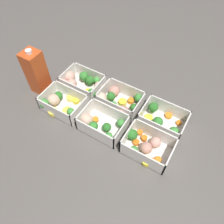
% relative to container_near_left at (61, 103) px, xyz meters
% --- Properties ---
extents(ground_plane, '(4.00, 4.00, 0.00)m').
position_rel_container_near_left_xyz_m(ground_plane, '(0.20, 0.07, -0.02)').
color(ground_plane, '#56514C').
extents(container_near_left, '(0.17, 0.14, 0.07)m').
position_rel_container_near_left_xyz_m(container_near_left, '(0.00, 0.00, 0.00)').
color(container_near_left, silver).
rests_on(container_near_left, ground_plane).
extents(container_near_center, '(0.17, 0.12, 0.07)m').
position_rel_container_near_left_xyz_m(container_near_center, '(0.19, -0.00, 0.00)').
color(container_near_center, silver).
rests_on(container_near_center, ground_plane).
extents(container_near_right, '(0.17, 0.12, 0.07)m').
position_rel_container_near_left_xyz_m(container_near_right, '(0.37, 0.01, -0.00)').
color(container_near_right, silver).
rests_on(container_near_right, ground_plane).
extents(container_far_left, '(0.20, 0.14, 0.07)m').
position_rel_container_near_left_xyz_m(container_far_left, '(0.01, 0.13, 0.00)').
color(container_far_left, silver).
rests_on(container_far_left, ground_plane).
extents(container_far_center, '(0.18, 0.14, 0.07)m').
position_rel_container_near_left_xyz_m(container_far_center, '(0.19, 0.13, 0.00)').
color(container_far_center, silver).
rests_on(container_far_center, ground_plane).
extents(container_far_right, '(0.16, 0.12, 0.07)m').
position_rel_container_near_left_xyz_m(container_far_right, '(0.38, 0.13, 0.00)').
color(container_far_right, silver).
rests_on(container_far_right, ground_plane).
extents(juice_carton, '(0.07, 0.07, 0.20)m').
position_rel_container_near_left_xyz_m(juice_carton, '(-0.14, 0.04, 0.07)').
color(juice_carton, '#D14C1E').
rests_on(juice_carton, ground_plane).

